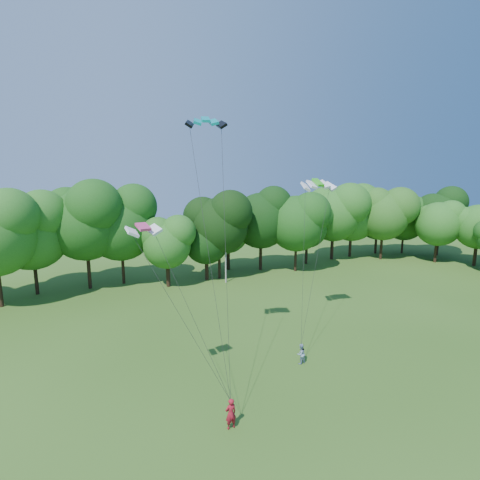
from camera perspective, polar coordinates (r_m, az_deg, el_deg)
name	(u,v)px	position (r m, az deg, el deg)	size (l,w,h in m)	color
ground	(348,465)	(23.46, 16.16, -30.05)	(160.00, 160.00, 0.00)	#2B5015
utility_pole	(226,253)	(50.31, -2.20, -1.94)	(1.58, 0.52, 8.09)	#ABAAA2
kite_flyer_left	(231,414)	(24.38, -1.42, -24.93)	(0.70, 0.46, 1.93)	maroon
kite_flyer_right	(301,354)	(31.28, 9.25, -16.74)	(0.80, 0.62, 1.65)	#879DBB
kite_teal	(205,119)	(26.84, -5.28, 17.82)	(2.91, 1.77, 0.54)	#059197
kite_green	(318,182)	(34.68, 11.78, 8.59)	(3.15, 1.59, 0.72)	green
kite_pink	(143,227)	(22.98, -14.56, 1.96)	(2.22, 1.42, 0.42)	#C4366C
tree_back_center	(219,222)	(51.73, -3.23, 2.72)	(8.81, 8.81, 12.81)	#311F13
tree_back_east	(384,212)	(67.43, 21.06, 4.06)	(9.04, 9.04, 13.15)	#2F1F13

